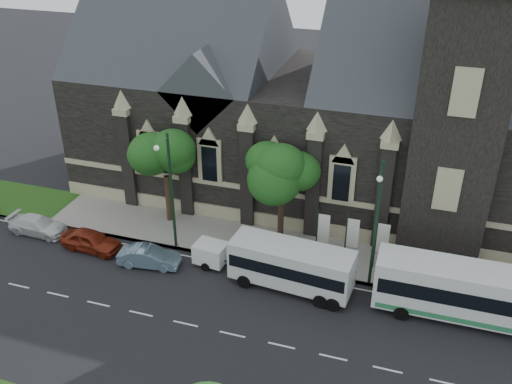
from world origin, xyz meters
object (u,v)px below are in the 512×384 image
at_px(banner_flag_left, 321,231).
at_px(car_far_red, 91,241).
at_px(sedan, 149,257).
at_px(tour_coach, 481,295).
at_px(car_far_white, 38,225).
at_px(tree_walk_right, 286,169).
at_px(box_trailer, 211,253).
at_px(tree_walk_left, 168,154).
at_px(shuttle_bus, 292,264).
at_px(banner_flag_center, 350,236).
at_px(banner_flag_right, 380,241).
at_px(street_lamp_near, 376,219).
at_px(street_lamp_mid, 170,187).

bearing_deg(banner_flag_left, car_far_red, -166.57).
bearing_deg(banner_flag_left, sedan, -158.86).
bearing_deg(tour_coach, car_far_white, 179.56).
xyz_separation_m(tree_walk_right, box_trailer, (-3.99, -4.59, -4.87)).
relative_size(tree_walk_left, shuttle_bus, 0.93).
bearing_deg(banner_flag_center, car_far_red, -168.02).
bearing_deg(car_far_white, banner_flag_right, -81.86).
bearing_deg(banner_flag_center, shuttle_bus, -131.43).
relative_size(street_lamp_near, banner_flag_right, 2.25).
height_order(banner_flag_center, shuttle_bus, banner_flag_center).
distance_m(banner_flag_right, box_trailer, 11.52).
relative_size(shuttle_bus, car_far_red, 1.82).
distance_m(banner_flag_right, car_far_white, 25.27).
height_order(tree_walk_right, car_far_white, tree_walk_right).
bearing_deg(banner_flag_center, tree_walk_right, 161.36).
bearing_deg(sedan, banner_flag_left, -76.80).
bearing_deg(box_trailer, banner_flag_left, 28.69).
height_order(street_lamp_near, box_trailer, street_lamp_near).
height_order(tree_walk_left, banner_flag_left, tree_walk_left).
relative_size(banner_flag_center, shuttle_bus, 0.49).
xyz_separation_m(banner_flag_right, shuttle_bus, (-5.15, -3.57, -0.61)).
distance_m(banner_flag_center, car_far_white, 23.29).
relative_size(tree_walk_left, banner_flag_center, 1.91).
distance_m(banner_flag_left, box_trailer, 7.76).
bearing_deg(tree_walk_left, car_far_white, -151.67).
relative_size(banner_flag_center, car_far_red, 0.89).
relative_size(tree_walk_right, banner_flag_right, 1.95).
height_order(banner_flag_right, car_far_white, banner_flag_right).
height_order(banner_flag_left, tour_coach, banner_flag_left).
bearing_deg(banner_flag_center, tree_walk_left, 173.11).
bearing_deg(sedan, banner_flag_right, -82.07).
xyz_separation_m(tree_walk_left, shuttle_bus, (10.93, -5.28, -3.96)).
height_order(banner_flag_right, box_trailer, banner_flag_right).
height_order(street_lamp_near, street_lamp_mid, same).
bearing_deg(banner_flag_left, tour_coach, -17.83).
bearing_deg(tree_walk_right, box_trailer, -130.98).
bearing_deg(banner_flag_left, street_lamp_near, -27.18).
bearing_deg(street_lamp_mid, sedan, -108.70).
xyz_separation_m(street_lamp_mid, banner_flag_right, (14.29, 1.91, -2.73)).
xyz_separation_m(tree_walk_right, sedan, (-8.02, -6.00, -5.11)).
distance_m(tree_walk_left, banner_flag_right, 16.52).
distance_m(street_lamp_mid, sedan, 5.08).
relative_size(shuttle_bus, box_trailer, 2.56).
relative_size(tree_walk_right, shuttle_bus, 0.95).
distance_m(shuttle_bus, car_far_white, 19.90).
xyz_separation_m(tour_coach, car_far_white, (-31.37, 0.22, -1.29)).
relative_size(banner_flag_right, sedan, 0.94).
xyz_separation_m(tree_walk_left, car_far_red, (-3.88, -5.52, -4.97)).
relative_size(banner_flag_right, box_trailer, 1.25).
height_order(sedan, car_far_white, sedan).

